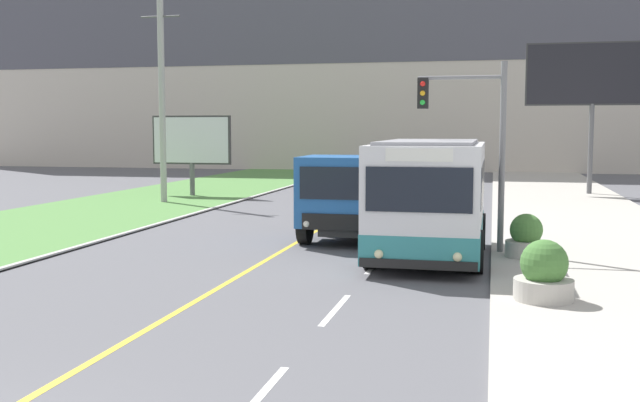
% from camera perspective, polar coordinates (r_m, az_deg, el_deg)
% --- Properties ---
extents(apartment_block_background, '(80.00, 8.04, 23.58)m').
position_cam_1_polar(apartment_block_background, '(61.72, 8.04, 13.45)').
color(apartment_block_background, beige).
rests_on(apartment_block_background, ground_plane).
extents(city_bus, '(2.75, 5.83, 3.00)m').
position_cam_1_polar(city_bus, '(18.96, 8.34, 0.11)').
color(city_bus, silver).
rests_on(city_bus, ground_plane).
extents(dump_truck, '(2.57, 6.02, 2.51)m').
position_cam_1_polar(dump_truck, '(22.03, 2.35, 0.28)').
color(dump_truck, black).
rests_on(dump_truck, ground_plane).
extents(utility_pole_far, '(1.80, 0.28, 9.24)m').
position_cam_1_polar(utility_pole_far, '(33.88, -11.96, 7.79)').
color(utility_pole_far, '#9E9E99').
rests_on(utility_pole_far, ground_plane).
extents(traffic_light_mast, '(2.28, 0.32, 5.01)m').
position_cam_1_polar(traffic_light_mast, '(19.93, 11.69, 5.23)').
color(traffic_light_mast, slate).
rests_on(traffic_light_mast, ground_plane).
extents(billboard_large, '(6.36, 0.24, 7.45)m').
position_cam_1_polar(billboard_large, '(39.14, 20.09, 8.79)').
color(billboard_large, '#59595B').
rests_on(billboard_large, ground_plane).
extents(billboard_small, '(3.98, 0.24, 3.90)m').
position_cam_1_polar(billboard_small, '(36.86, -9.76, 4.47)').
color(billboard_small, '#59595B').
rests_on(billboard_small, ground_plane).
extents(planter_round_near, '(1.11, 1.11, 1.15)m').
position_cam_1_polar(planter_round_near, '(14.71, 16.69, -5.35)').
color(planter_round_near, '#B7B2A8').
rests_on(planter_round_near, sidewalk_right).
extents(planter_round_second, '(1.02, 1.02, 1.09)m').
position_cam_1_polar(planter_round_second, '(19.45, 15.43, -2.75)').
color(planter_round_second, '#B7B2A8').
rests_on(planter_round_second, sidewalk_right).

